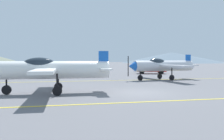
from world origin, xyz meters
TOP-DOWN VIEW (x-y plane):
  - ground_plane at (0.00, 0.00)m, footprint 400.00×400.00m
  - apron_line_near at (0.00, -3.15)m, footprint 80.00×0.16m
  - apron_line_far at (0.00, 8.95)m, footprint 80.00×0.16m
  - airplane_near at (-5.62, 0.97)m, footprint 7.71×8.89m
  - airplane_mid at (5.43, 8.76)m, footprint 7.80×8.94m
  - car_sedan at (8.42, 19.04)m, footprint 4.61×2.83m
  - hill_centerleft at (70.07, 135.12)m, footprint 70.13×70.13m

SIDE VIEW (x-z plane):
  - ground_plane at x=0.00m, z-range 0.00..0.00m
  - apron_line_near at x=0.00m, z-range 0.00..0.01m
  - apron_line_far at x=0.00m, z-range 0.00..0.01m
  - car_sedan at x=8.42m, z-range 0.03..1.65m
  - airplane_near at x=-5.62m, z-range 0.17..2.84m
  - airplane_mid at x=5.43m, z-range 0.17..2.84m
  - hill_centerleft at x=70.07m, z-range 0.00..7.23m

